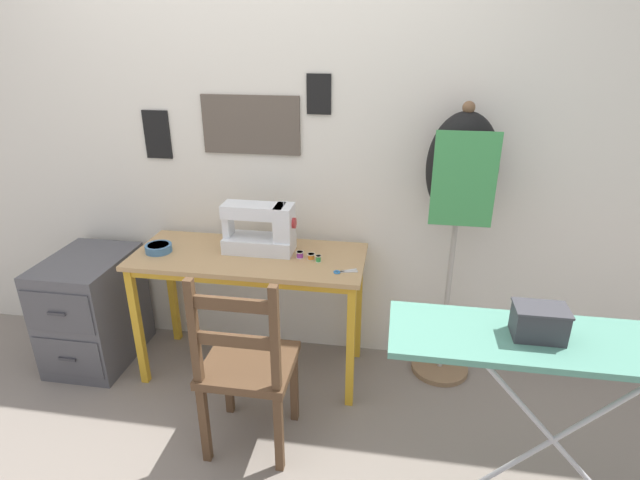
{
  "coord_description": "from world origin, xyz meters",
  "views": [
    {
      "loc": [
        0.76,
        -2.05,
        1.82
      ],
      "look_at": [
        0.39,
        0.23,
        0.85
      ],
      "focal_mm": 28.0,
      "sensor_mm": 36.0,
      "label": 1
    }
  ],
  "objects_px": {
    "filing_cabinet": "(93,309)",
    "ironing_board": "(574,352)",
    "thread_spool_mid_table": "(311,257)",
    "wooden_chair": "(247,367)",
    "sewing_machine": "(262,230)",
    "thread_spool_near_machine": "(300,255)",
    "thread_spool_far_edge": "(318,259)",
    "scissors": "(342,272)",
    "fabric_bowl": "(159,248)",
    "storage_box": "(539,322)",
    "dress_form": "(460,183)"
  },
  "relations": [
    {
      "from": "filing_cabinet",
      "to": "ironing_board",
      "type": "relative_size",
      "value": 0.51
    },
    {
      "from": "thread_spool_mid_table",
      "to": "wooden_chair",
      "type": "height_order",
      "value": "wooden_chair"
    },
    {
      "from": "sewing_machine",
      "to": "wooden_chair",
      "type": "height_order",
      "value": "sewing_machine"
    },
    {
      "from": "thread_spool_near_machine",
      "to": "thread_spool_far_edge",
      "type": "height_order",
      "value": "same"
    },
    {
      "from": "scissors",
      "to": "ironing_board",
      "type": "relative_size",
      "value": 0.1
    },
    {
      "from": "sewing_machine",
      "to": "ironing_board",
      "type": "height_order",
      "value": "sewing_machine"
    },
    {
      "from": "fabric_bowl",
      "to": "scissors",
      "type": "distance_m",
      "value": 1.0
    },
    {
      "from": "sewing_machine",
      "to": "thread_spool_mid_table",
      "type": "distance_m",
      "value": 0.3
    },
    {
      "from": "scissors",
      "to": "storage_box",
      "type": "xyz_separation_m",
      "value": [
        0.75,
        -0.64,
        0.18
      ]
    },
    {
      "from": "wooden_chair",
      "to": "dress_form",
      "type": "bearing_deg",
      "value": 37.61
    },
    {
      "from": "fabric_bowl",
      "to": "thread_spool_far_edge",
      "type": "xyz_separation_m",
      "value": [
        0.86,
        0.01,
        -0.0
      ]
    },
    {
      "from": "thread_spool_near_machine",
      "to": "dress_form",
      "type": "height_order",
      "value": "dress_form"
    },
    {
      "from": "sewing_machine",
      "to": "filing_cabinet",
      "type": "distance_m",
      "value": 1.15
    },
    {
      "from": "fabric_bowl",
      "to": "thread_spool_near_machine",
      "type": "xyz_separation_m",
      "value": [
        0.76,
        0.05,
        -0.01
      ]
    },
    {
      "from": "sewing_machine",
      "to": "thread_spool_mid_table",
      "type": "height_order",
      "value": "sewing_machine"
    },
    {
      "from": "fabric_bowl",
      "to": "dress_form",
      "type": "distance_m",
      "value": 1.6
    },
    {
      "from": "dress_form",
      "to": "fabric_bowl",
      "type": "bearing_deg",
      "value": -172.95
    },
    {
      "from": "thread_spool_far_edge",
      "to": "filing_cabinet",
      "type": "relative_size",
      "value": 0.05
    },
    {
      "from": "filing_cabinet",
      "to": "dress_form",
      "type": "relative_size",
      "value": 0.42
    },
    {
      "from": "fabric_bowl",
      "to": "thread_spool_far_edge",
      "type": "height_order",
      "value": "fabric_bowl"
    },
    {
      "from": "thread_spool_mid_table",
      "to": "thread_spool_far_edge",
      "type": "distance_m",
      "value": 0.05
    },
    {
      "from": "wooden_chair",
      "to": "filing_cabinet",
      "type": "xyz_separation_m",
      "value": [
        -1.09,
        0.52,
        -0.11
      ]
    },
    {
      "from": "sewing_machine",
      "to": "ironing_board",
      "type": "bearing_deg",
      "value": -31.93
    },
    {
      "from": "thread_spool_near_machine",
      "to": "filing_cabinet",
      "type": "height_order",
      "value": "thread_spool_near_machine"
    },
    {
      "from": "thread_spool_near_machine",
      "to": "thread_spool_far_edge",
      "type": "distance_m",
      "value": 0.11
    },
    {
      "from": "thread_spool_near_machine",
      "to": "filing_cabinet",
      "type": "bearing_deg",
      "value": -178.02
    },
    {
      "from": "dress_form",
      "to": "scissors",
      "type": "bearing_deg",
      "value": -153.22
    },
    {
      "from": "scissors",
      "to": "thread_spool_mid_table",
      "type": "distance_m",
      "value": 0.21
    },
    {
      "from": "scissors",
      "to": "storage_box",
      "type": "bearing_deg",
      "value": -40.46
    },
    {
      "from": "scissors",
      "to": "thread_spool_near_machine",
      "type": "distance_m",
      "value": 0.27
    },
    {
      "from": "thread_spool_near_machine",
      "to": "storage_box",
      "type": "relative_size",
      "value": 0.23
    },
    {
      "from": "thread_spool_far_edge",
      "to": "dress_form",
      "type": "xyz_separation_m",
      "value": [
        0.68,
        0.18,
        0.38
      ]
    },
    {
      "from": "sewing_machine",
      "to": "thread_spool_near_machine",
      "type": "xyz_separation_m",
      "value": [
        0.21,
        -0.05,
        -0.11
      ]
    },
    {
      "from": "thread_spool_mid_table",
      "to": "dress_form",
      "type": "bearing_deg",
      "value": 12.25
    },
    {
      "from": "thread_spool_near_machine",
      "to": "wooden_chair",
      "type": "xyz_separation_m",
      "value": [
        -0.13,
        -0.56,
        -0.31
      ]
    },
    {
      "from": "filing_cabinet",
      "to": "dress_form",
      "type": "xyz_separation_m",
      "value": [
        2.01,
        0.19,
        0.8
      ]
    },
    {
      "from": "thread_spool_near_machine",
      "to": "filing_cabinet",
      "type": "xyz_separation_m",
      "value": [
        -1.23,
        -0.04,
        -0.42
      ]
    },
    {
      "from": "filing_cabinet",
      "to": "dress_form",
      "type": "distance_m",
      "value": 2.17
    },
    {
      "from": "fabric_bowl",
      "to": "thread_spool_mid_table",
      "type": "relative_size",
      "value": 3.39
    },
    {
      "from": "ironing_board",
      "to": "scissors",
      "type": "bearing_deg",
      "value": 143.83
    },
    {
      "from": "scissors",
      "to": "filing_cabinet",
      "type": "distance_m",
      "value": 1.52
    },
    {
      "from": "thread_spool_mid_table",
      "to": "storage_box",
      "type": "relative_size",
      "value": 0.23
    },
    {
      "from": "filing_cabinet",
      "to": "storage_box",
      "type": "distance_m",
      "value": 2.4
    },
    {
      "from": "fabric_bowl",
      "to": "storage_box",
      "type": "xyz_separation_m",
      "value": [
        1.74,
        -0.72,
        0.16
      ]
    },
    {
      "from": "thread_spool_mid_table",
      "to": "ironing_board",
      "type": "distance_m",
      "value": 1.3
    },
    {
      "from": "sewing_machine",
      "to": "ironing_board",
      "type": "relative_size",
      "value": 0.31
    },
    {
      "from": "fabric_bowl",
      "to": "thread_spool_far_edge",
      "type": "distance_m",
      "value": 0.86
    },
    {
      "from": "filing_cabinet",
      "to": "ironing_board",
      "type": "bearing_deg",
      "value": -17.34
    },
    {
      "from": "scissors",
      "to": "ironing_board",
      "type": "xyz_separation_m",
      "value": [
        0.87,
        -0.64,
        0.08
      ]
    },
    {
      "from": "scissors",
      "to": "ironing_board",
      "type": "distance_m",
      "value": 1.09
    }
  ]
}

